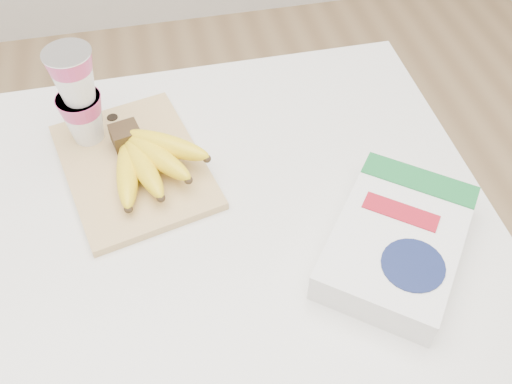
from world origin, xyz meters
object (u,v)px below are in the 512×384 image
at_px(table, 154,363).
at_px(bananas, 147,158).
at_px(cereal_box, 397,241).
at_px(yogurt_stack, 78,94).
at_px(cutting_board, 134,166).

bearing_deg(table, bananas, 61.31).
height_order(table, bananas, bananas).
distance_m(bananas, cereal_box, 0.42).
bearing_deg(table, yogurt_stack, 96.26).
relative_size(yogurt_stack, cereal_box, 0.57).
bearing_deg(cereal_box, bananas, -176.44).
height_order(bananas, cereal_box, bananas).
relative_size(table, bananas, 6.33).
distance_m(table, bananas, 0.52).
relative_size(bananas, cereal_box, 0.61).
distance_m(yogurt_stack, cereal_box, 0.56).
height_order(cutting_board, yogurt_stack, yogurt_stack).
bearing_deg(cereal_box, table, -157.11).
relative_size(table, yogurt_stack, 6.69).
relative_size(table, cereal_box, 3.83).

